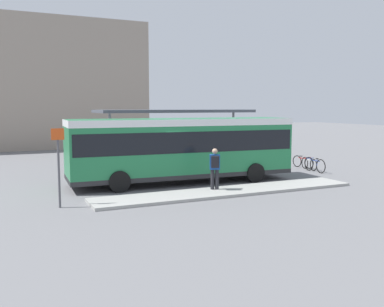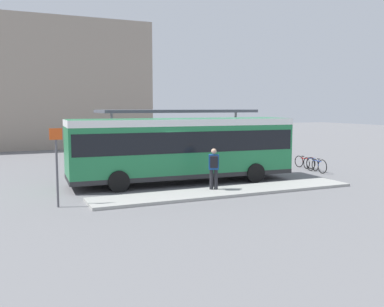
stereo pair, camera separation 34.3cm
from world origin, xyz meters
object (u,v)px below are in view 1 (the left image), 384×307
(pedestrian_waiting, at_px, (215,166))
(potted_planter_near_shelter, at_px, (180,158))
(bicycle_blue, at_px, (315,165))
(bicycle_red, at_px, (303,162))
(platform_sign, at_px, (59,164))
(bicycle_white, at_px, (309,164))
(city_bus, at_px, (182,145))

(pedestrian_waiting, xyz_separation_m, potted_planter_near_shelter, (1.67, 7.53, -0.54))
(bicycle_blue, relative_size, bicycle_red, 1.11)
(pedestrian_waiting, relative_size, platform_sign, 0.61)
(bicycle_white, height_order, platform_sign, platform_sign)
(city_bus, bearing_deg, bicycle_red, 13.28)
(bicycle_red, bearing_deg, bicycle_blue, -23.20)
(city_bus, height_order, bicycle_white, city_bus)
(pedestrian_waiting, distance_m, potted_planter_near_shelter, 7.73)
(pedestrian_waiting, xyz_separation_m, bicycle_red, (8.04, 4.22, -0.75))
(bicycle_white, relative_size, potted_planter_near_shelter, 1.46)
(city_bus, distance_m, platform_sign, 6.57)
(bicycle_white, distance_m, potted_planter_near_shelter, 7.40)
(pedestrian_waiting, xyz_separation_m, platform_sign, (-6.23, -0.13, 0.46))
(bicycle_blue, height_order, potted_planter_near_shelter, potted_planter_near_shelter)
(bicycle_white, bearing_deg, pedestrian_waiting, -57.54)
(bicycle_red, relative_size, platform_sign, 0.57)
(city_bus, distance_m, potted_planter_near_shelter, 5.35)
(bicycle_blue, relative_size, platform_sign, 0.64)
(bicycle_white, xyz_separation_m, platform_sign, (-14.09, -3.59, 1.21))
(bicycle_blue, xyz_separation_m, platform_sign, (-13.84, -2.84, 1.17))
(pedestrian_waiting, bearing_deg, platform_sign, 115.61)
(bicycle_red, xyz_separation_m, potted_planter_near_shelter, (-6.37, 3.31, 0.21))
(platform_sign, bearing_deg, bicycle_blue, 11.58)
(bicycle_white, relative_size, platform_sign, 0.56)
(bicycle_red, bearing_deg, bicycle_white, -21.18)
(city_bus, bearing_deg, potted_planter_near_shelter, 70.65)
(city_bus, relative_size, potted_planter_near_shelter, 9.77)
(bicycle_blue, distance_m, bicycle_red, 1.58)
(platform_sign, bearing_deg, pedestrian_waiting, 1.22)
(city_bus, height_order, platform_sign, city_bus)
(potted_planter_near_shelter, height_order, platform_sign, platform_sign)
(city_bus, height_order, pedestrian_waiting, city_bus)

